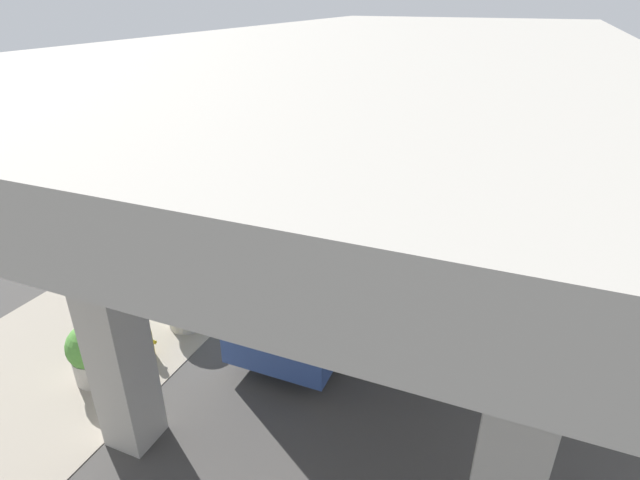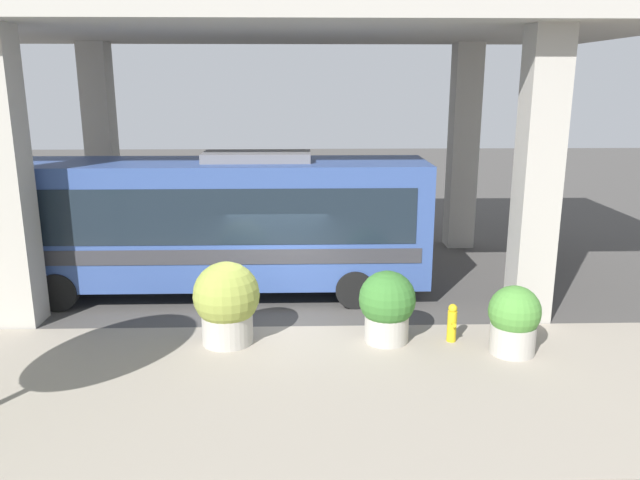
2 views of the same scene
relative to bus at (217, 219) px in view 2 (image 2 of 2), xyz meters
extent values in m
plane|color=#474442|center=(-2.47, -1.67, -2.10)|extent=(80.00, 80.00, 0.00)
cube|color=gray|center=(-5.47, -1.67, -2.09)|extent=(6.00, 40.00, 0.02)
cube|color=#ADA89E|center=(-1.97, -7.81, 1.36)|extent=(0.90, 0.90, 6.91)
cube|color=#ADA89E|center=(-1.97, 4.48, 1.36)|extent=(0.90, 0.90, 6.91)
cube|color=#ADA89E|center=(5.03, -7.81, 1.36)|extent=(0.90, 0.90, 6.91)
cube|color=#ADA89E|center=(5.03, 4.48, 1.36)|extent=(0.90, 0.90, 6.91)
cube|color=#ADA89E|center=(1.53, -1.67, 5.11)|extent=(9.40, 20.29, 0.60)
cube|color=#334C8C|center=(0.00, 0.01, -0.05)|extent=(2.56, 11.16, 3.19)
cube|color=#19232D|center=(0.00, 0.01, 0.33)|extent=(2.60, 10.27, 1.41)
cube|color=#333338|center=(0.00, 0.01, -0.69)|extent=(2.60, 10.60, 0.38)
cube|color=slate|center=(0.00, -1.11, 1.67)|extent=(1.28, 2.79, 0.24)
cylinder|color=black|center=(-1.20, 3.91, -1.60)|extent=(0.28, 1.00, 1.00)
cylinder|color=black|center=(1.20, 3.91, -1.60)|extent=(0.28, 1.00, 1.00)
cylinder|color=black|center=(-1.20, -3.62, -1.60)|extent=(0.28, 1.00, 1.00)
cylinder|color=black|center=(1.20, -3.62, -1.60)|extent=(0.28, 1.00, 1.00)
cylinder|color=gold|center=(-3.43, -5.61, -1.73)|extent=(0.21, 0.21, 0.73)
sphere|color=gold|center=(-3.43, -5.61, -1.30)|extent=(0.20, 0.20, 0.20)
cylinder|color=gold|center=(-3.58, -5.61, -1.62)|extent=(0.13, 0.09, 0.09)
cylinder|color=gold|center=(-3.27, -5.61, -1.62)|extent=(0.13, 0.09, 0.09)
cylinder|color=#ADA89E|center=(-3.36, -4.16, -1.77)|extent=(0.98, 0.98, 0.66)
sphere|color=#38722D|center=(-3.36, -4.16, -1.09)|extent=(1.26, 1.26, 1.26)
sphere|color=orange|center=(-3.24, -4.25, -1.30)|extent=(0.34, 0.34, 0.34)
cylinder|color=#ADA89E|center=(-4.06, -6.77, -1.77)|extent=(0.96, 0.96, 0.65)
sphere|color=#4C8C38|center=(-4.06, -6.77, -1.14)|extent=(1.10, 1.10, 1.10)
sphere|color=#993F8C|center=(-3.94, -6.87, -1.31)|extent=(0.34, 0.34, 0.34)
cylinder|color=#ADA89E|center=(-3.35, -0.61, -1.73)|extent=(1.13, 1.13, 0.73)
sphere|color=olive|center=(-3.35, -0.61, -0.97)|extent=(1.47, 1.47, 1.47)
sphere|color=orange|center=(-3.21, -0.72, -1.21)|extent=(0.39, 0.39, 0.39)
camera|label=1|loc=(4.48, -13.31, 6.20)|focal=28.00mm
camera|label=2|loc=(-16.33, -2.31, 3.59)|focal=35.00mm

